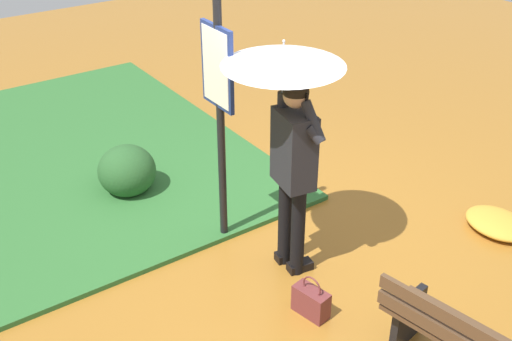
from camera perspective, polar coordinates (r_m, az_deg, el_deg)
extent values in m
plane|color=#9E6623|center=(5.83, 3.12, -6.97)|extent=(18.00, 18.00, 0.00)
cube|color=#2D662D|center=(7.53, -17.47, 1.03)|extent=(4.80, 4.00, 0.05)
cylinder|color=black|center=(5.30, 3.85, -5.57)|extent=(0.12, 0.12, 0.86)
cylinder|color=black|center=(5.41, 2.67, -4.66)|extent=(0.12, 0.12, 0.86)
cube|color=black|center=(5.55, 4.04, -8.70)|extent=(0.15, 0.24, 0.08)
cube|color=black|center=(5.66, 2.90, -7.77)|extent=(0.15, 0.24, 0.08)
cube|color=#232328|center=(4.96, 3.50, 1.99)|extent=(0.42, 0.30, 0.64)
sphere|color=tan|center=(4.76, 3.67, 6.87)|extent=(0.20, 0.20, 0.20)
ellipsoid|color=black|center=(4.75, 3.68, 7.21)|extent=(0.20, 0.20, 0.15)
cylinder|color=#232328|center=(4.73, 5.41, 3.30)|extent=(0.18, 0.13, 0.18)
cylinder|color=#232328|center=(4.72, 5.25, 4.48)|extent=(0.24, 0.11, 0.33)
cube|color=black|center=(4.72, 4.53, 6.34)|extent=(0.07, 0.03, 0.14)
cylinder|color=#232328|center=(4.96, 2.38, 5.14)|extent=(0.11, 0.10, 0.09)
cylinder|color=#232328|center=(4.91, 2.42, 6.01)|extent=(0.10, 0.09, 0.23)
cylinder|color=#A5A5AD|center=(4.78, 2.50, 9.41)|extent=(0.02, 0.02, 0.41)
cone|color=silver|center=(4.75, 2.53, 10.48)|extent=(0.96, 0.96, 0.16)
sphere|color=#A5A5AD|center=(4.71, 2.56, 11.74)|extent=(0.02, 0.02, 0.02)
cylinder|color=black|center=(5.38, -3.23, 3.98)|extent=(0.07, 0.07, 2.30)
cube|color=navy|center=(5.15, -3.55, 9.44)|extent=(0.44, 0.04, 0.70)
cube|color=silver|center=(5.14, -3.73, 9.39)|extent=(0.38, 0.01, 0.64)
cube|color=brown|center=(5.09, 5.05, -11.89)|extent=(0.32, 0.19, 0.24)
torus|color=brown|center=(4.98, 5.13, -10.52)|extent=(0.18, 0.05, 0.18)
cube|color=black|center=(4.92, 13.71, -12.98)|extent=(0.12, 0.36, 0.44)
cube|color=#513823|center=(4.58, 21.12, -14.24)|extent=(1.40, 0.35, 0.04)
cube|color=#513823|center=(4.23, 19.34, -13.70)|extent=(1.39, 0.29, 0.10)
ellipsoid|color=#285628|center=(6.60, -11.71, -0.02)|extent=(0.60, 0.60, 0.54)
ellipsoid|color=#1E421E|center=(6.82, -11.58, 0.17)|extent=(0.36, 0.36, 0.36)
ellipsoid|color=gold|center=(6.44, 21.22, -4.51)|extent=(0.64, 0.51, 0.14)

